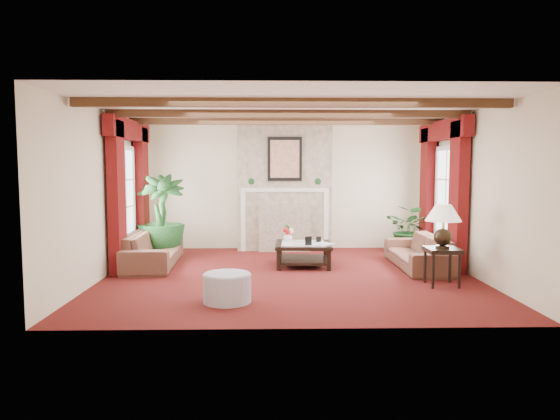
{
  "coord_description": "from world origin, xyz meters",
  "views": [
    {
      "loc": [
        -0.33,
        -8.13,
        1.79
      ],
      "look_at": [
        -0.14,
        0.4,
        1.05
      ],
      "focal_mm": 32.0,
      "sensor_mm": 36.0,
      "label": 1
    }
  ],
  "objects_px": {
    "side_table": "(442,267)",
    "sofa_left": "(154,243)",
    "sofa_right": "(418,246)",
    "ottoman": "(227,288)",
    "coffee_table": "(303,255)",
    "potted_palm": "(161,235)"
  },
  "relations": [
    {
      "from": "ottoman",
      "to": "sofa_left",
      "type": "bearing_deg",
      "value": 121.66
    },
    {
      "from": "ottoman",
      "to": "side_table",
      "type": "bearing_deg",
      "value": 15.15
    },
    {
      "from": "coffee_table",
      "to": "side_table",
      "type": "relative_size",
      "value": 1.74
    },
    {
      "from": "sofa_right",
      "to": "coffee_table",
      "type": "height_order",
      "value": "sofa_right"
    },
    {
      "from": "potted_palm",
      "to": "coffee_table",
      "type": "height_order",
      "value": "potted_palm"
    },
    {
      "from": "side_table",
      "to": "coffee_table",
      "type": "bearing_deg",
      "value": 142.16
    },
    {
      "from": "sofa_right",
      "to": "coffee_table",
      "type": "distance_m",
      "value": 2.05
    },
    {
      "from": "sofa_left",
      "to": "side_table",
      "type": "distance_m",
      "value": 4.99
    },
    {
      "from": "sofa_right",
      "to": "potted_palm",
      "type": "xyz_separation_m",
      "value": [
        -4.76,
        1.06,
        0.08
      ]
    },
    {
      "from": "sofa_right",
      "to": "ottoman",
      "type": "bearing_deg",
      "value": -55.58
    },
    {
      "from": "potted_palm",
      "to": "side_table",
      "type": "bearing_deg",
      "value": -26.68
    },
    {
      "from": "sofa_left",
      "to": "sofa_right",
      "type": "xyz_separation_m",
      "value": [
        4.74,
        -0.32,
        -0.02
      ]
    },
    {
      "from": "sofa_left",
      "to": "ottoman",
      "type": "relative_size",
      "value": 3.27
    },
    {
      "from": "sofa_left",
      "to": "sofa_right",
      "type": "height_order",
      "value": "sofa_left"
    },
    {
      "from": "coffee_table",
      "to": "sofa_right",
      "type": "bearing_deg",
      "value": -3.89
    },
    {
      "from": "sofa_left",
      "to": "coffee_table",
      "type": "bearing_deg",
      "value": -94.62
    },
    {
      "from": "sofa_left",
      "to": "sofa_right",
      "type": "relative_size",
      "value": 1.07
    },
    {
      "from": "side_table",
      "to": "sofa_left",
      "type": "bearing_deg",
      "value": 160.78
    },
    {
      "from": "sofa_right",
      "to": "coffee_table",
      "type": "xyz_separation_m",
      "value": [
        -2.03,
        0.23,
        -0.18
      ]
    },
    {
      "from": "side_table",
      "to": "ottoman",
      "type": "bearing_deg",
      "value": -164.85
    },
    {
      "from": "ottoman",
      "to": "potted_palm",
      "type": "bearing_deg",
      "value": 115.73
    },
    {
      "from": "sofa_right",
      "to": "side_table",
      "type": "distance_m",
      "value": 1.32
    }
  ]
}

